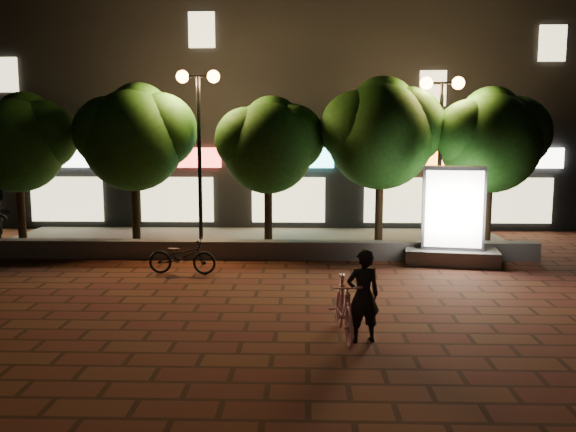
{
  "coord_description": "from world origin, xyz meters",
  "views": [
    {
      "loc": [
        1.63,
        -12.49,
        3.48
      ],
      "look_at": [
        1.21,
        1.5,
        1.55
      ],
      "focal_mm": 37.71,
      "sensor_mm": 36.0,
      "label": 1
    }
  ],
  "objects_px": {
    "scooter_pink": "(344,308)",
    "scooter_parked": "(182,256)",
    "tree_left": "(135,134)",
    "ad_kiosk": "(452,225)",
    "street_lamp_right": "(441,118)",
    "pedestrian": "(0,215)",
    "tree_far_right": "(492,136)",
    "tree_mid": "(270,142)",
    "rider": "(363,296)",
    "street_lamp_left": "(199,114)",
    "tree_right": "(382,130)",
    "tree_far_left": "(20,139)"
  },
  "relations": [
    {
      "from": "pedestrian",
      "to": "tree_far_left",
      "type": "bearing_deg",
      "value": -42.7
    },
    {
      "from": "street_lamp_left",
      "to": "street_lamp_right",
      "type": "bearing_deg",
      "value": 0.0
    },
    {
      "from": "tree_mid",
      "to": "tree_right",
      "type": "distance_m",
      "value": 3.32
    },
    {
      "from": "scooter_pink",
      "to": "scooter_parked",
      "type": "relative_size",
      "value": 1.03
    },
    {
      "from": "tree_mid",
      "to": "pedestrian",
      "type": "distance_m",
      "value": 8.35
    },
    {
      "from": "tree_right",
      "to": "rider",
      "type": "bearing_deg",
      "value": -98.86
    },
    {
      "from": "tree_mid",
      "to": "scooter_pink",
      "type": "bearing_deg",
      "value": -77.66
    },
    {
      "from": "tree_mid",
      "to": "tree_far_right",
      "type": "xyz_separation_m",
      "value": [
        6.5,
        0.0,
        0.15
      ]
    },
    {
      "from": "tree_left",
      "to": "rider",
      "type": "height_order",
      "value": "tree_left"
    },
    {
      "from": "tree_far_right",
      "to": "rider",
      "type": "xyz_separation_m",
      "value": [
        -4.47,
        -8.15,
        -2.58
      ]
    },
    {
      "from": "scooter_pink",
      "to": "scooter_parked",
      "type": "distance_m",
      "value": 5.91
    },
    {
      "from": "tree_right",
      "to": "tree_left",
      "type": "bearing_deg",
      "value": -180.0
    },
    {
      "from": "tree_right",
      "to": "street_lamp_left",
      "type": "bearing_deg",
      "value": -177.19
    },
    {
      "from": "tree_mid",
      "to": "pedestrian",
      "type": "relative_size",
      "value": 2.34
    },
    {
      "from": "tree_right",
      "to": "tree_mid",
      "type": "bearing_deg",
      "value": -180.0
    },
    {
      "from": "ad_kiosk",
      "to": "pedestrian",
      "type": "relative_size",
      "value": 1.36
    },
    {
      "from": "tree_far_left",
      "to": "rider",
      "type": "distance_m",
      "value": 12.79
    },
    {
      "from": "ad_kiosk",
      "to": "rider",
      "type": "xyz_separation_m",
      "value": [
        -2.94,
        -6.19,
        -0.26
      ]
    },
    {
      "from": "tree_far_right",
      "to": "scooter_pink",
      "type": "height_order",
      "value": "tree_far_right"
    },
    {
      "from": "tree_left",
      "to": "ad_kiosk",
      "type": "relative_size",
      "value": 1.88
    },
    {
      "from": "street_lamp_left",
      "to": "pedestrian",
      "type": "bearing_deg",
      "value": -178.92
    },
    {
      "from": "tree_left",
      "to": "scooter_parked",
      "type": "xyz_separation_m",
      "value": [
        2.01,
        -3.35,
        -3.0
      ]
    },
    {
      "from": "tree_left",
      "to": "street_lamp_left",
      "type": "xyz_separation_m",
      "value": [
        1.95,
        -0.26,
        0.58
      ]
    },
    {
      "from": "tree_mid",
      "to": "ad_kiosk",
      "type": "height_order",
      "value": "tree_mid"
    },
    {
      "from": "tree_right",
      "to": "scooter_pink",
      "type": "relative_size",
      "value": 2.92
    },
    {
      "from": "scooter_pink",
      "to": "scooter_parked",
      "type": "bearing_deg",
      "value": 124.05
    },
    {
      "from": "tree_far_right",
      "to": "street_lamp_right",
      "type": "bearing_deg",
      "value": -170.39
    },
    {
      "from": "street_lamp_left",
      "to": "rider",
      "type": "xyz_separation_m",
      "value": [
        4.09,
        -7.89,
        -3.24
      ]
    },
    {
      "from": "rider",
      "to": "pedestrian",
      "type": "xyz_separation_m",
      "value": [
        -10.09,
        7.78,
        0.25
      ]
    },
    {
      "from": "scooter_parked",
      "to": "street_lamp_left",
      "type": "bearing_deg",
      "value": 4.58
    },
    {
      "from": "tree_far_right",
      "to": "street_lamp_left",
      "type": "bearing_deg",
      "value": -178.24
    },
    {
      "from": "rider",
      "to": "scooter_parked",
      "type": "height_order",
      "value": "rider"
    },
    {
      "from": "tree_left",
      "to": "tree_far_left",
      "type": "bearing_deg",
      "value": -180.0
    },
    {
      "from": "tree_far_right",
      "to": "rider",
      "type": "distance_m",
      "value": 9.65
    },
    {
      "from": "tree_far_left",
      "to": "scooter_pink",
      "type": "bearing_deg",
      "value": -40.69
    },
    {
      "from": "street_lamp_right",
      "to": "pedestrian",
      "type": "distance_m",
      "value": 13.31
    },
    {
      "from": "tree_left",
      "to": "tree_far_right",
      "type": "relative_size",
      "value": 1.03
    },
    {
      "from": "rider",
      "to": "ad_kiosk",
      "type": "bearing_deg",
      "value": -129.66
    },
    {
      "from": "rider",
      "to": "scooter_pink",
      "type": "bearing_deg",
      "value": -49.85
    },
    {
      "from": "street_lamp_left",
      "to": "pedestrian",
      "type": "relative_size",
      "value": 2.69
    },
    {
      "from": "scooter_pink",
      "to": "rider",
      "type": "distance_m",
      "value": 0.45
    },
    {
      "from": "tree_right",
      "to": "scooter_pink",
      "type": "xyz_separation_m",
      "value": [
        -1.57,
        -7.94,
        -3.04
      ]
    },
    {
      "from": "tree_left",
      "to": "tree_mid",
      "type": "distance_m",
      "value": 4.0
    },
    {
      "from": "street_lamp_right",
      "to": "street_lamp_left",
      "type": "bearing_deg",
      "value": 180.0
    },
    {
      "from": "ad_kiosk",
      "to": "scooter_parked",
      "type": "distance_m",
      "value": 7.12
    },
    {
      "from": "street_lamp_right",
      "to": "pedestrian",
      "type": "relative_size",
      "value": 2.59
    },
    {
      "from": "tree_mid",
      "to": "street_lamp_right",
      "type": "relative_size",
      "value": 0.9
    },
    {
      "from": "scooter_pink",
      "to": "street_lamp_left",
      "type": "bearing_deg",
      "value": 111.26
    },
    {
      "from": "tree_left",
      "to": "street_lamp_right",
      "type": "height_order",
      "value": "street_lamp_right"
    },
    {
      "from": "tree_left",
      "to": "street_lamp_right",
      "type": "relative_size",
      "value": 0.98
    }
  ]
}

